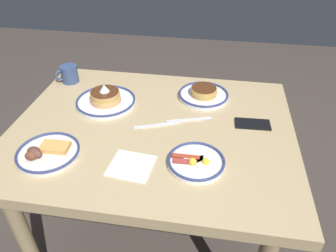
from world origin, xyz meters
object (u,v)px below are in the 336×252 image
at_px(coffee_mug, 69,74).
at_px(plate_far_side, 196,162).
at_px(plate_near_main, 204,94).
at_px(plate_far_companion, 47,152).
at_px(paper_napkin, 131,166).
at_px(plate_center_pancakes, 106,99).
at_px(fork_near, 156,125).
at_px(fork_far, 189,120).
at_px(cell_phone, 253,124).

bearing_deg(coffee_mug, plate_far_side, 143.35).
relative_size(plate_near_main, plate_far_companion, 1.02).
bearing_deg(paper_napkin, coffee_mug, -50.27).
bearing_deg(plate_center_pancakes, coffee_mug, -35.25).
bearing_deg(fork_near, plate_far_companion, 34.42).
height_order(plate_far_companion, fork_far, plate_far_companion).
xyz_separation_m(plate_far_side, fork_far, (0.05, -0.27, -0.01)).
xyz_separation_m(paper_napkin, fork_near, (-0.04, -0.25, 0.00)).
height_order(plate_near_main, paper_napkin, plate_near_main).
xyz_separation_m(plate_near_main, paper_napkin, (0.22, 0.51, -0.02)).
height_order(plate_near_main, coffee_mug, coffee_mug).
distance_m(plate_far_companion, coffee_mug, 0.57).
distance_m(plate_far_side, cell_phone, 0.35).
height_order(paper_napkin, fork_far, fork_far).
bearing_deg(paper_napkin, fork_near, -99.34).
xyz_separation_m(plate_near_main, plate_far_companion, (0.53, 0.51, -0.00)).
xyz_separation_m(plate_far_companion, plate_far_side, (-0.54, -0.04, -0.00)).
bearing_deg(coffee_mug, fork_far, 158.78).
height_order(plate_near_main, fork_far, plate_near_main).
bearing_deg(paper_napkin, plate_far_companion, -0.98).
bearing_deg(fork_near, cell_phone, -169.60).
height_order(plate_near_main, plate_center_pancakes, plate_center_pancakes).
bearing_deg(fork_far, plate_near_main, -102.88).
distance_m(plate_center_pancakes, coffee_mug, 0.30).
distance_m(plate_near_main, fork_far, 0.21).
height_order(plate_far_companion, coffee_mug, coffee_mug).
height_order(plate_far_companion, cell_phone, plate_far_companion).
bearing_deg(plate_near_main, plate_far_companion, 43.48).
distance_m(fork_near, fork_far, 0.14).
distance_m(coffee_mug, fork_far, 0.68).
bearing_deg(plate_near_main, paper_napkin, 66.97).
bearing_deg(fork_far, cell_phone, -177.58).
bearing_deg(plate_far_side, plate_center_pancakes, -37.41).
xyz_separation_m(plate_far_companion, cell_phone, (-0.75, -0.32, -0.01)).
bearing_deg(plate_center_pancakes, paper_napkin, 119.50).
height_order(coffee_mug, paper_napkin, coffee_mug).
distance_m(plate_center_pancakes, plate_far_side, 0.56).
bearing_deg(plate_far_side, coffee_mug, -36.65).
distance_m(plate_center_pancakes, fork_far, 0.40).
xyz_separation_m(cell_phone, fork_far, (0.26, 0.01, -0.00)).
height_order(plate_far_side, fork_far, plate_far_side).
bearing_deg(plate_far_companion, plate_center_pancakes, -104.66).
bearing_deg(plate_far_companion, fork_near, -145.58).
xyz_separation_m(plate_near_main, fork_far, (0.05, 0.20, -0.02)).
bearing_deg(plate_center_pancakes, fork_near, 152.67).
distance_m(plate_near_main, plate_center_pancakes, 0.45).
distance_m(plate_near_main, fork_near, 0.32).
relative_size(cell_phone, fork_near, 0.76).
height_order(plate_far_companion, fork_near, plate_far_companion).
bearing_deg(plate_far_side, fork_far, -78.76).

